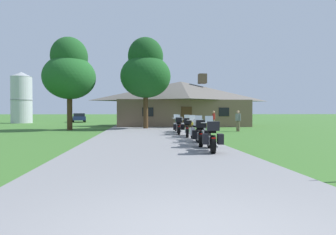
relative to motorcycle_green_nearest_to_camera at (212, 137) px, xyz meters
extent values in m
plane|color=#386628|center=(-2.11, 12.97, -0.61)|extent=(500.00, 500.00, 0.00)
cube|color=slate|center=(-2.11, 10.97, -0.58)|extent=(6.40, 80.00, 0.06)
cylinder|color=black|center=(0.15, 0.95, -0.23)|extent=(0.21, 0.65, 0.64)
cylinder|color=black|center=(-0.08, -0.47, -0.23)|extent=(0.26, 0.66, 0.64)
cube|color=silver|center=(0.03, 0.22, -0.17)|extent=(0.35, 0.59, 0.30)
ellipsoid|color=#195B33|center=(0.08, 0.48, 0.28)|extent=(0.38, 0.56, 0.26)
cube|color=black|center=(0.00, 0.02, 0.19)|extent=(0.36, 0.56, 0.10)
cylinder|color=silver|center=(0.15, 0.91, 0.47)|extent=(0.66, 0.14, 0.03)
cylinder|color=silver|center=(0.15, 0.95, 0.13)|extent=(0.10, 0.24, 0.73)
cube|color=#B2BCC6|center=(0.16, 1.01, 0.61)|extent=(0.33, 0.16, 0.27)
sphere|color=silver|center=(0.15, 0.91, 0.33)|extent=(0.11, 0.11, 0.11)
cube|color=black|center=(-0.09, -0.52, 0.41)|extent=(0.45, 0.42, 0.32)
cube|color=red|center=(-0.11, -0.69, 0.00)|extent=(0.14, 0.05, 0.06)
cylinder|color=silver|center=(0.11, -0.18, -0.33)|extent=(0.16, 0.55, 0.07)
cube|color=black|center=(-0.33, -0.38, -0.05)|extent=(0.26, 0.43, 0.36)
cube|color=black|center=(0.19, -0.46, -0.05)|extent=(0.26, 0.43, 0.36)
cylinder|color=black|center=(0.14, 2.79, -0.23)|extent=(0.21, 0.65, 0.64)
cylinder|color=black|center=(-0.09, 1.37, -0.23)|extent=(0.25, 0.66, 0.64)
cube|color=silver|center=(0.02, 2.06, -0.17)|extent=(0.35, 0.59, 0.30)
ellipsoid|color=#B2B5BC|center=(0.06, 2.32, 0.28)|extent=(0.38, 0.56, 0.26)
cube|color=black|center=(-0.01, 1.87, 0.19)|extent=(0.36, 0.56, 0.10)
cylinder|color=silver|center=(0.13, 2.75, 0.47)|extent=(0.66, 0.14, 0.03)
cylinder|color=silver|center=(0.14, 2.79, 0.13)|extent=(0.10, 0.24, 0.73)
cube|color=#B2BCC6|center=(0.15, 2.85, 0.61)|extent=(0.33, 0.16, 0.27)
sphere|color=silver|center=(0.13, 2.75, 0.33)|extent=(0.11, 0.11, 0.11)
cube|color=black|center=(-0.10, 1.32, 0.41)|extent=(0.45, 0.42, 0.32)
cube|color=red|center=(-0.13, 1.15, 0.00)|extent=(0.14, 0.05, 0.06)
cylinder|color=silver|center=(0.10, 1.67, -0.33)|extent=(0.16, 0.55, 0.07)
cube|color=black|center=(-0.34, 1.46, -0.05)|extent=(0.26, 0.43, 0.36)
cube|color=black|center=(0.17, 1.38, -0.05)|extent=(0.26, 0.43, 0.36)
cylinder|color=black|center=(0.23, 4.77, -0.23)|extent=(0.12, 0.64, 0.64)
cylinder|color=black|center=(0.22, 3.33, -0.23)|extent=(0.16, 0.64, 0.64)
cube|color=silver|center=(0.22, 4.03, -0.17)|extent=(0.27, 0.56, 0.30)
ellipsoid|color=gold|center=(0.23, 4.29, 0.28)|extent=(0.31, 0.52, 0.26)
cube|color=black|center=(0.22, 3.83, 0.19)|extent=(0.29, 0.52, 0.10)
cylinder|color=silver|center=(0.23, 4.73, 0.47)|extent=(0.66, 0.04, 0.03)
cylinder|color=silver|center=(0.23, 4.77, 0.13)|extent=(0.06, 0.24, 0.73)
cube|color=#B2BCC6|center=(0.23, 4.83, 0.61)|extent=(0.32, 0.11, 0.27)
sphere|color=silver|center=(0.23, 4.73, 0.33)|extent=(0.11, 0.11, 0.11)
cube|color=#B7B7BC|center=(0.21, 3.28, 0.41)|extent=(0.40, 0.36, 0.32)
cube|color=red|center=(0.21, 3.11, 0.00)|extent=(0.14, 0.03, 0.06)
cylinder|color=silver|center=(0.36, 3.65, -0.33)|extent=(0.08, 0.55, 0.07)
cube|color=#B7B7BC|center=(-0.04, 3.39, -0.05)|extent=(0.20, 0.40, 0.36)
cube|color=#B7B7BC|center=(0.48, 3.38, -0.05)|extent=(0.20, 0.40, 0.36)
cylinder|color=black|center=(0.31, 7.01, -0.23)|extent=(0.21, 0.65, 0.64)
cylinder|color=black|center=(0.09, 5.58, -0.23)|extent=(0.25, 0.66, 0.64)
cube|color=silver|center=(0.20, 6.28, -0.17)|extent=(0.34, 0.59, 0.30)
ellipsoid|color=gold|center=(0.24, 6.53, 0.28)|extent=(0.38, 0.56, 0.26)
cube|color=black|center=(0.17, 6.08, 0.19)|extent=(0.36, 0.56, 0.10)
cylinder|color=silver|center=(0.31, 6.97, 0.47)|extent=(0.66, 0.13, 0.03)
cylinder|color=silver|center=(0.31, 7.01, 0.13)|extent=(0.10, 0.24, 0.73)
cube|color=#B2BCC6|center=(0.32, 7.07, 0.61)|extent=(0.33, 0.16, 0.27)
sphere|color=silver|center=(0.31, 6.97, 0.33)|extent=(0.11, 0.11, 0.11)
cube|color=black|center=(0.08, 5.54, 0.41)|extent=(0.45, 0.42, 0.32)
cube|color=red|center=(0.06, 5.37, 0.00)|extent=(0.14, 0.05, 0.06)
cylinder|color=silver|center=(0.28, 5.88, -0.33)|extent=(0.15, 0.55, 0.07)
cylinder|color=black|center=(0.04, 9.05, -0.23)|extent=(0.17, 0.65, 0.64)
cylinder|color=black|center=(-0.10, 7.62, -0.23)|extent=(0.21, 0.65, 0.64)
cube|color=silver|center=(-0.03, 8.32, -0.17)|extent=(0.31, 0.58, 0.30)
ellipsoid|color=black|center=(-0.01, 8.57, 0.28)|extent=(0.35, 0.55, 0.26)
cube|color=black|center=(-0.05, 8.12, 0.19)|extent=(0.33, 0.54, 0.10)
cylinder|color=silver|center=(0.03, 9.01, 0.47)|extent=(0.66, 0.09, 0.03)
cylinder|color=silver|center=(0.04, 9.05, 0.13)|extent=(0.08, 0.24, 0.73)
cube|color=#B2BCC6|center=(0.04, 9.11, 0.61)|extent=(0.33, 0.14, 0.27)
sphere|color=silver|center=(0.03, 9.01, 0.33)|extent=(0.11, 0.11, 0.11)
cube|color=black|center=(-0.11, 7.57, 0.41)|extent=(0.43, 0.40, 0.32)
cube|color=red|center=(-0.12, 7.40, 0.00)|extent=(0.14, 0.04, 0.06)
cylinder|color=silver|center=(0.07, 7.92, -0.33)|extent=(0.12, 0.55, 0.07)
cube|color=black|center=(-0.35, 7.69, -0.05)|extent=(0.24, 0.42, 0.36)
cube|color=black|center=(0.16, 7.64, -0.05)|extent=(0.24, 0.42, 0.36)
cylinder|color=black|center=(0.20, 11.18, -0.23)|extent=(0.13, 0.64, 0.64)
cylinder|color=black|center=(0.24, 9.74, -0.23)|extent=(0.17, 0.64, 0.64)
cube|color=silver|center=(0.22, 10.44, -0.17)|extent=(0.28, 0.57, 0.30)
ellipsoid|color=#195B33|center=(0.21, 10.70, 0.28)|extent=(0.32, 0.53, 0.26)
cube|color=black|center=(0.22, 10.24, 0.19)|extent=(0.30, 0.53, 0.10)
cylinder|color=silver|center=(0.20, 11.14, 0.47)|extent=(0.66, 0.05, 0.03)
cylinder|color=silver|center=(0.20, 11.18, 0.13)|extent=(0.07, 0.24, 0.73)
cube|color=#B2BCC6|center=(0.20, 11.24, 0.61)|extent=(0.32, 0.12, 0.27)
sphere|color=silver|center=(0.20, 11.14, 0.33)|extent=(0.11, 0.11, 0.11)
cube|color=silver|center=(0.24, 9.69, 0.41)|extent=(0.41, 0.37, 0.32)
cube|color=red|center=(0.25, 9.52, 0.00)|extent=(0.14, 0.03, 0.06)
cylinder|color=silver|center=(0.37, 10.07, -0.33)|extent=(0.09, 0.55, 0.07)
cube|color=silver|center=(-0.02, 9.79, -0.05)|extent=(0.21, 0.41, 0.36)
cube|color=silver|center=(0.50, 9.80, -0.05)|extent=(0.21, 0.41, 0.36)
cube|color=brown|center=(2.14, 21.21, 0.82)|extent=(13.98, 7.34, 2.85)
pyramid|color=#5B5651|center=(2.14, 21.21, 3.35)|extent=(14.82, 7.78, 2.23)
cube|color=brown|center=(4.66, 21.21, 4.82)|extent=(0.90, 0.90, 1.10)
cube|color=#472D19|center=(2.14, 17.51, 0.44)|extent=(1.10, 0.08, 2.10)
cube|color=black|center=(-1.77, 17.51, 0.96)|extent=(1.10, 0.06, 0.90)
cube|color=black|center=(6.06, 17.51, 0.96)|extent=(1.10, 0.06, 0.90)
cylinder|color=#75664C|center=(4.31, 15.07, -0.18)|extent=(0.14, 0.14, 0.86)
cylinder|color=#75664C|center=(4.25, 14.90, -0.18)|extent=(0.14, 0.14, 0.86)
cube|color=#A8231E|center=(4.28, 14.98, 0.53)|extent=(0.33, 0.41, 0.56)
cylinder|color=#A8231E|center=(4.36, 15.20, 0.51)|extent=(0.09, 0.09, 0.58)
cylinder|color=#A8231E|center=(4.20, 14.77, 0.51)|extent=(0.09, 0.09, 0.58)
sphere|color=tan|center=(4.28, 14.98, 0.95)|extent=(0.21, 0.21, 0.21)
cylinder|color=#75664C|center=(5.13, 11.19, -0.18)|extent=(0.14, 0.14, 0.86)
cylinder|color=#75664C|center=(5.21, 11.03, -0.18)|extent=(0.14, 0.14, 0.86)
cube|color=gray|center=(5.17, 11.11, 0.53)|extent=(0.35, 0.42, 0.56)
cylinder|color=gray|center=(5.07, 11.32, 0.51)|extent=(0.09, 0.09, 0.58)
cylinder|color=gray|center=(5.26, 10.90, 0.51)|extent=(0.09, 0.09, 0.58)
sphere|color=tan|center=(5.17, 11.11, 0.95)|extent=(0.21, 0.21, 0.21)
cylinder|color=#422D19|center=(-2.05, 15.16, 1.16)|extent=(0.44, 0.44, 3.53)
ellipsoid|color=#194C1E|center=(-2.05, 15.16, 4.18)|extent=(4.57, 4.57, 3.89)
ellipsoid|color=#16441B|center=(-2.05, 15.16, 6.01)|extent=(3.20, 3.20, 3.43)
cylinder|color=#422D19|center=(-8.57, 14.30, 1.05)|extent=(0.44, 0.44, 3.31)
ellipsoid|color=#1E5623|center=(-8.57, 14.30, 3.91)|extent=(4.40, 4.40, 3.74)
ellipsoid|color=#1B4E20|center=(-8.57, 14.30, 5.67)|extent=(3.08, 3.08, 3.30)
cylinder|color=#B2B7BC|center=(-19.35, 31.15, 2.69)|extent=(2.81, 2.81, 6.60)
cone|color=#999EA3|center=(-19.35, 31.15, 6.35)|extent=(2.87, 2.87, 0.70)
cylinder|color=gray|center=(-19.35, 31.15, 2.69)|extent=(2.90, 2.90, 0.15)
cube|color=navy|center=(-12.13, 34.42, 0.01)|extent=(2.96, 4.92, 0.60)
cube|color=black|center=(-12.08, 34.22, 0.55)|extent=(2.39, 3.53, 0.48)
cylinder|color=black|center=(-13.31, 35.58, -0.29)|extent=(0.38, 0.68, 0.64)
cylinder|color=black|center=(-11.67, 36.01, -0.29)|extent=(0.38, 0.68, 0.64)
cylinder|color=black|center=(-12.58, 32.82, -0.29)|extent=(0.38, 0.68, 0.64)
cylinder|color=black|center=(-10.94, 33.25, -0.29)|extent=(0.38, 0.68, 0.64)
camera|label=1|loc=(-2.67, -9.78, 0.88)|focal=29.13mm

